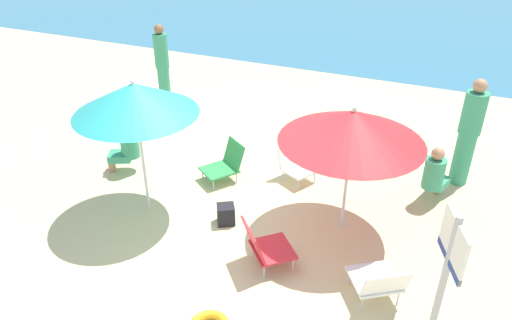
# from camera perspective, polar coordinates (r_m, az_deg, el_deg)

# --- Properties ---
(ground_plane) EXTENTS (40.00, 40.00, 0.00)m
(ground_plane) POSITION_cam_1_polar(r_m,az_deg,el_deg) (6.75, -4.63, -8.06)
(ground_plane) COLOR beige
(sea_water) EXTENTS (40.00, 16.00, 0.01)m
(sea_water) POSITION_cam_1_polar(r_m,az_deg,el_deg) (19.92, 15.99, 16.91)
(sea_water) COLOR teal
(sea_water) RESTS_ON ground_plane
(umbrella_red) EXTENTS (1.84, 1.84, 1.82)m
(umbrella_red) POSITION_cam_1_polar(r_m,az_deg,el_deg) (6.06, 11.29, 3.90)
(umbrella_red) COLOR silver
(umbrella_red) RESTS_ON ground_plane
(umbrella_teal) EXTENTS (1.64, 1.64, 2.01)m
(umbrella_teal) POSITION_cam_1_polar(r_m,az_deg,el_deg) (6.43, -14.10, 7.02)
(umbrella_teal) COLOR silver
(umbrella_teal) RESTS_ON ground_plane
(beach_chair_a) EXTENTS (0.77, 0.77, 0.63)m
(beach_chair_a) POSITION_cam_1_polar(r_m,az_deg,el_deg) (5.97, 0.93, -10.03)
(beach_chair_a) COLOR red
(beach_chair_a) RESTS_ON ground_plane
(beach_chair_b) EXTENTS (0.77, 0.79, 0.60)m
(beach_chair_b) POSITION_cam_1_polar(r_m,az_deg,el_deg) (5.69, 14.31, -13.67)
(beach_chair_b) COLOR white
(beach_chair_b) RESTS_ON ground_plane
(beach_chair_c) EXTENTS (0.73, 0.76, 0.61)m
(beach_chair_c) POSITION_cam_1_polar(r_m,az_deg,el_deg) (7.66, -3.59, -0.34)
(beach_chair_c) COLOR #33934C
(beach_chair_c) RESTS_ON ground_plane
(beach_chair_d) EXTENTS (0.68, 0.64, 0.54)m
(beach_chair_d) POSITION_cam_1_polar(r_m,az_deg,el_deg) (7.68, 4.58, -0.43)
(beach_chair_d) COLOR white
(beach_chair_d) RESTS_ON ground_plane
(person_a) EXTENTS (0.53, 0.43, 0.98)m
(person_a) POSITION_cam_1_polar(r_m,az_deg,el_deg) (8.04, -15.04, 1.81)
(person_a) COLOR #389970
(person_a) RESTS_ON ground_plane
(person_b) EXTENTS (0.40, 0.53, 0.93)m
(person_b) POSITION_cam_1_polar(r_m,az_deg,el_deg) (7.48, 20.35, -1.56)
(person_b) COLOR #389970
(person_b) RESTS_ON ground_plane
(person_c) EXTENTS (0.33, 0.33, 1.72)m
(person_c) POSITION_cam_1_polar(r_m,az_deg,el_deg) (7.96, 23.76, 2.94)
(person_c) COLOR #389970
(person_c) RESTS_ON ground_plane
(person_d) EXTENTS (0.28, 0.28, 1.73)m
(person_d) POSITION_cam_1_polar(r_m,az_deg,el_deg) (10.21, -10.95, 10.81)
(person_d) COLOR #389970
(person_d) RESTS_ON ground_plane
(warning_sign) EXTENTS (0.21, 0.49, 2.04)m
(warning_sign) POSITION_cam_1_polar(r_m,az_deg,el_deg) (4.26, 21.07, -13.68)
(warning_sign) COLOR #ADADB2
(warning_sign) RESTS_ON ground_plane
(beach_bag) EXTENTS (0.32, 0.31, 0.28)m
(beach_bag) POSITION_cam_1_polar(r_m,az_deg,el_deg) (6.77, -3.56, -6.41)
(beach_bag) COLOR black
(beach_bag) RESTS_ON ground_plane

